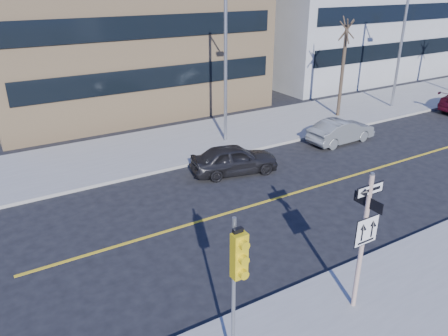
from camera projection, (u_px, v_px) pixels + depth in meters
ground at (295, 263)px, 14.29m from camera, size 120.00×120.00×0.00m
far_sidewalk at (380, 104)px, 32.21m from camera, size 66.00×6.00×0.15m
road_centerline at (423, 155)px, 23.11m from camera, size 40.00×0.14×0.01m
sign_pole at (364, 235)px, 11.34m from camera, size 0.92×0.92×4.06m
traffic_signal at (238, 268)px, 9.09m from camera, size 0.32×0.45×4.00m
parked_car_a at (234, 159)px, 20.68m from camera, size 2.52×4.40×1.41m
parked_car_b at (341, 131)px, 24.60m from camera, size 1.55×4.14×1.35m
streetlight_a at (228, 58)px, 22.73m from camera, size 0.55×2.25×8.00m
streetlight_b at (405, 40)px, 29.37m from camera, size 0.55×2.25×8.00m
street_tree_west at (347, 32)px, 27.12m from camera, size 1.80×1.80×6.35m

